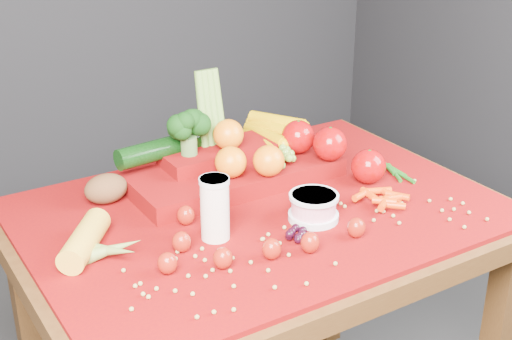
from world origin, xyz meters
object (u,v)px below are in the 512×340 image
yogurt_bowl (314,206)px  milk_glass (215,206)px  table (260,249)px  produce_mound (246,158)px

yogurt_bowl → milk_glass: bearing=169.3°
table → yogurt_bowl: (0.07, -0.11, 0.14)m
table → produce_mound: size_ratio=1.86×
milk_glass → yogurt_bowl: bearing=-10.7°
table → milk_glass: 0.25m
produce_mound → yogurt_bowl: bearing=-85.8°
table → yogurt_bowl: 0.19m
milk_glass → produce_mound: 0.30m
milk_glass → produce_mound: size_ratio=0.23×
milk_glass → produce_mound: (0.20, 0.22, -0.01)m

